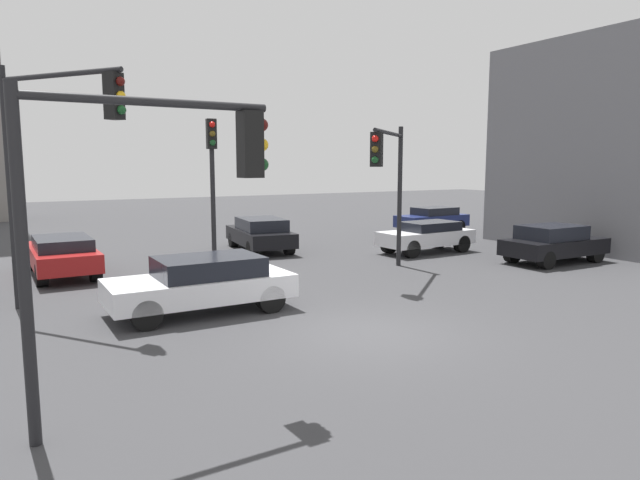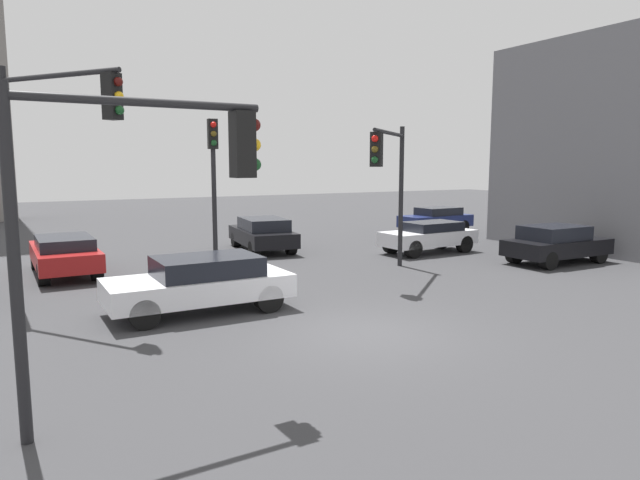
% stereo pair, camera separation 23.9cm
% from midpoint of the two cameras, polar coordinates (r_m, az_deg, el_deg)
% --- Properties ---
extents(ground_plane, '(99.79, 99.79, 0.00)m').
position_cam_midpoint_polar(ground_plane, '(12.57, 5.06, -9.26)').
color(ground_plane, '#38383A').
extents(traffic_light_0, '(0.36, 0.48, 5.13)m').
position_cam_midpoint_polar(traffic_light_0, '(19.80, -10.27, 7.36)').
color(traffic_light_0, black).
rests_on(traffic_light_0, ground_plane).
extents(traffic_light_1, '(2.36, 3.20, 5.99)m').
position_cam_midpoint_polar(traffic_light_1, '(14.81, -24.63, 9.19)').
color(traffic_light_1, black).
rests_on(traffic_light_1, ground_plane).
extents(traffic_light_2, '(3.53, 0.39, 4.66)m').
position_cam_midpoint_polar(traffic_light_2, '(8.30, -16.47, 5.44)').
color(traffic_light_2, black).
rests_on(traffic_light_2, ground_plane).
extents(traffic_light_3, '(3.07, 2.75, 4.92)m').
position_cam_midpoint_polar(traffic_light_3, '(18.52, 7.37, 7.16)').
color(traffic_light_3, black).
rests_on(traffic_light_3, ground_plane).
extents(car_0, '(4.10, 1.85, 1.27)m').
position_cam_midpoint_polar(car_0, '(23.72, 11.15, 0.42)').
color(car_0, silver).
rests_on(car_0, ground_plane).
extents(car_2, '(2.36, 4.52, 1.39)m').
position_cam_midpoint_polar(car_2, '(23.96, -5.48, 0.67)').
color(car_2, black).
rests_on(car_2, ground_plane).
extents(car_3, '(4.00, 1.82, 1.33)m').
position_cam_midpoint_polar(car_3, '(30.72, 11.78, 2.07)').
color(car_3, navy).
rests_on(car_3, ground_plane).
extents(car_4, '(4.46, 2.01, 1.38)m').
position_cam_midpoint_polar(car_4, '(14.34, -11.35, -4.19)').
color(car_4, silver).
rests_on(car_4, ground_plane).
extents(car_5, '(3.99, 1.84, 1.40)m').
position_cam_midpoint_polar(car_5, '(22.62, 22.85, -0.33)').
color(car_5, black).
rests_on(car_5, ground_plane).
extents(car_7, '(1.94, 4.55, 1.29)m').
position_cam_midpoint_polar(car_7, '(20.44, -23.90, -1.24)').
color(car_7, maroon).
rests_on(car_7, ground_plane).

